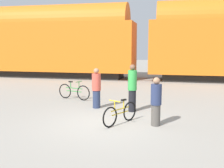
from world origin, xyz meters
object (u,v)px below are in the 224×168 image
(person_in_navy, at_px, (156,102))
(person_in_green, at_px, (132,88))
(bicycle_green, at_px, (74,92))
(bicycle_yellow, at_px, (120,113))
(person_in_red, at_px, (96,88))
(freight_train, at_px, (142,39))

(person_in_navy, height_order, person_in_green, person_in_green)
(person_in_navy, bearing_deg, bicycle_green, 160.77)
(person_in_navy, xyz_separation_m, person_in_green, (-0.99, 1.67, 0.15))
(bicycle_yellow, bearing_deg, bicycle_green, 129.86)
(bicycle_green, distance_m, person_in_red, 2.15)
(person_in_red, bearing_deg, bicycle_green, 139.95)
(freight_train, xyz_separation_m, bicycle_green, (-2.37, -8.33, -2.67))
(person_in_green, bearing_deg, bicycle_green, 174.87)
(bicycle_green, bearing_deg, person_in_green, -29.64)
(freight_train, xyz_separation_m, person_in_red, (-0.84, -9.79, -2.23))
(person_in_navy, bearing_deg, person_in_green, 141.62)
(person_in_green, bearing_deg, freight_train, 118.35)
(freight_train, height_order, person_in_navy, freight_train)
(freight_train, bearing_deg, bicycle_green, -105.85)
(freight_train, bearing_deg, person_in_green, -86.15)
(person_in_red, height_order, person_in_green, person_in_green)
(bicycle_yellow, height_order, person_in_green, person_in_green)
(bicycle_yellow, bearing_deg, person_in_green, 85.00)
(person_in_red, xyz_separation_m, person_in_green, (1.52, -0.27, 0.11))
(person_in_navy, relative_size, person_in_green, 0.85)
(person_in_navy, bearing_deg, bicycle_yellow, -155.82)
(bicycle_yellow, bearing_deg, person_in_navy, 3.31)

